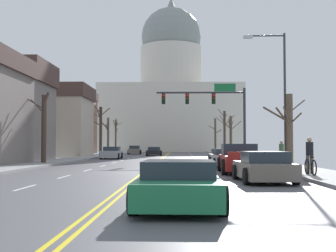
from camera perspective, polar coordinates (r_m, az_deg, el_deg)
ground at (r=23.93m, az=-2.96°, el=-5.92°), size 20.00×180.00×0.20m
signal_gantry at (r=39.57m, az=5.74°, el=2.74°), size 7.91×0.41×6.77m
street_lamp_right at (r=27.66m, az=14.09°, el=4.86°), size 2.54×0.24×8.09m
capitol_building at (r=97.59m, az=0.41°, el=3.81°), size 29.73×19.09×34.11m
sedan_near_00 at (r=36.09m, az=6.80°, el=-3.87°), size 2.03×4.38×1.15m
sedan_near_01 at (r=29.88m, az=7.54°, el=-4.13°), size 2.18×4.49×1.21m
pickup_truck_near_02 at (r=23.83m, az=9.25°, el=-4.28°), size 2.31×5.57×1.53m
sedan_near_03 at (r=18.16m, az=12.17°, el=-5.25°), size 2.13×4.27×1.22m
sedan_near_04 at (r=10.81m, az=1.47°, el=-7.50°), size 2.18×4.62×1.12m
sedan_oncoming_00 at (r=46.53m, az=-7.25°, el=-3.46°), size 1.99×4.34×1.27m
sedan_oncoming_01 at (r=59.41m, az=-1.80°, el=-3.29°), size 2.08×4.61×1.16m
sedan_oncoming_02 at (r=67.91m, az=-4.31°, el=-3.12°), size 2.04×4.37×1.31m
flank_building_02 at (r=56.40m, az=-16.82°, el=0.63°), size 13.68×7.83×8.60m
flank_building_03 at (r=74.63m, az=-12.70°, el=0.51°), size 8.35×8.99×10.27m
bare_tree_00 at (r=53.61m, az=8.05°, el=-1.10°), size 2.02×2.94×4.76m
bare_tree_01 at (r=69.75m, az=-6.73°, el=-1.17°), size 1.22×1.85×5.53m
bare_tree_02 at (r=74.45m, az=6.09°, el=-1.16°), size 2.10×2.17×6.04m
bare_tree_03 at (r=58.90m, az=-8.67°, el=-0.39°), size 3.17×2.50×6.82m
bare_tree_04 at (r=64.41m, az=7.27°, el=-0.71°), size 2.73×1.07×6.46m
bare_tree_05 at (r=63.21m, az=-7.74°, el=-1.08°), size 1.35×1.93×5.13m
bare_tree_06 at (r=27.33m, az=15.28°, el=-0.36°), size 2.39×1.95×4.37m
bare_tree_07 at (r=34.66m, az=-15.66°, el=-0.04°), size 2.17×2.50×5.36m
pedestrian_00 at (r=32.86m, az=14.36°, el=-3.10°), size 0.35×0.34×1.62m
pedestrian_01 at (r=21.64m, az=17.73°, el=-3.37°), size 0.35×0.34×1.69m
bicycle_parked at (r=21.01m, az=17.82°, el=-5.03°), size 0.12×1.77×0.85m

